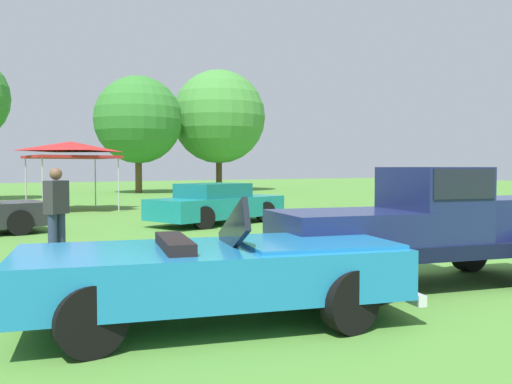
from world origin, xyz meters
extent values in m
plane|color=#4C8433|center=(0.00, 0.00, 0.00)|extent=(120.00, 120.00, 0.00)
cube|color=black|center=(-0.62, 0.11, 0.56)|extent=(4.63, 2.58, 0.20)
cube|color=navy|center=(0.65, -0.25, 0.94)|extent=(1.86, 1.49, 0.60)
cube|color=navy|center=(-0.50, 0.08, 1.18)|extent=(1.39, 1.61, 1.04)
cube|color=black|center=(-0.50, 0.08, 1.48)|extent=(1.30, 1.61, 0.40)
cube|color=navy|center=(-1.82, 0.45, 0.86)|extent=(2.22, 1.87, 0.48)
ellipsoid|color=navy|center=(0.91, 0.43, 0.56)|extent=(0.98, 0.59, 0.52)
ellipsoid|color=navy|center=(-1.62, 1.14, 0.56)|extent=(0.98, 0.59, 0.52)
ellipsoid|color=navy|center=(-2.01, -0.25, 0.56)|extent=(0.98, 0.59, 0.52)
cylinder|color=black|center=(0.91, 0.43, 0.38)|extent=(0.76, 0.24, 0.76)
cylinder|color=black|center=(-1.62, 1.14, 0.38)|extent=(0.76, 0.24, 0.76)
cylinder|color=black|center=(-2.01, -0.25, 0.38)|extent=(0.76, 0.24, 0.76)
cube|color=#1E7AB7|center=(-4.10, 0.15, 0.57)|extent=(4.38, 2.87, 0.52)
cube|color=#1E7AB7|center=(-2.97, -0.21, 0.77)|extent=(2.00, 1.87, 0.20)
cube|color=black|center=(-3.85, 0.07, 0.99)|extent=(0.44, 1.21, 0.82)
cube|color=black|center=(-4.47, 0.26, 0.81)|extent=(0.63, 1.23, 0.28)
cube|color=silver|center=(-2.09, -0.49, 0.28)|extent=(0.60, 1.60, 0.12)
cylinder|color=black|center=(-2.63, 0.49, 0.33)|extent=(0.66, 0.20, 0.66)
cylinder|color=black|center=(-3.10, -0.98, 0.33)|extent=(0.66, 0.20, 0.66)
cylinder|color=black|center=(-5.05, 1.26, 0.33)|extent=(0.66, 0.20, 0.66)
cylinder|color=black|center=(-5.52, -0.21, 0.33)|extent=(0.66, 0.20, 0.66)
cylinder|color=black|center=(-4.22, 9.62, 0.32)|extent=(0.64, 0.22, 0.64)
cube|color=teal|center=(1.31, 9.35, 0.50)|extent=(4.66, 2.75, 0.60)
cube|color=#146A6E|center=(1.14, 9.30, 1.00)|extent=(2.23, 1.89, 0.44)
cylinder|color=black|center=(2.78, 8.94, 0.32)|extent=(0.64, 0.22, 0.64)
cylinder|color=black|center=(0.24, 8.26, 0.32)|extent=(0.64, 0.22, 0.64)
cube|color=#669EDB|center=(10.31, 8.62, 0.50)|extent=(4.15, 1.77, 0.60)
cube|color=#517EAF|center=(10.15, 8.62, 1.00)|extent=(1.84, 1.48, 0.44)
cylinder|color=black|center=(11.57, 7.88, 0.32)|extent=(0.64, 0.22, 0.64)
cylinder|color=black|center=(9.10, 7.82, 0.32)|extent=(0.64, 0.22, 0.64)
cylinder|color=#283351|center=(-4.36, 5.21, 0.43)|extent=(0.16, 0.16, 0.86)
cylinder|color=#283351|center=(-4.53, 5.11, 0.43)|extent=(0.16, 0.16, 0.86)
cube|color=#2D2D33|center=(-4.45, 5.16, 1.16)|extent=(0.47, 0.41, 0.60)
sphere|color=brown|center=(-4.45, 5.16, 1.58)|extent=(0.22, 0.22, 0.22)
cylinder|color=#B7B7BC|center=(0.48, 18.26, 1.02)|extent=(0.05, 0.05, 2.05)
cylinder|color=#B7B7BC|center=(0.48, 15.47, 1.02)|extent=(0.05, 0.05, 2.05)
cylinder|color=#B7B7BC|center=(-2.32, 18.26, 1.02)|extent=(0.05, 0.05, 2.05)
cylinder|color=#B7B7BC|center=(-2.32, 15.47, 1.02)|extent=(0.05, 0.05, 2.05)
cube|color=red|center=(-0.92, 16.86, 2.10)|extent=(3.10, 3.10, 0.10)
pyramid|color=red|center=(-0.92, 16.86, 2.52)|extent=(3.04, 3.04, 0.38)
cylinder|color=brown|center=(7.10, 29.80, 1.63)|extent=(0.44, 0.44, 3.27)
sphere|color=#337A2D|center=(7.10, 29.80, 4.86)|extent=(5.79, 5.79, 5.79)
cylinder|color=#47331E|center=(13.46, 30.12, 1.77)|extent=(0.44, 0.44, 3.53)
sphere|color=#428938|center=(13.46, 30.12, 5.40)|extent=(6.80, 6.80, 6.80)
camera|label=1|loc=(-7.02, -5.07, 1.69)|focal=38.82mm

